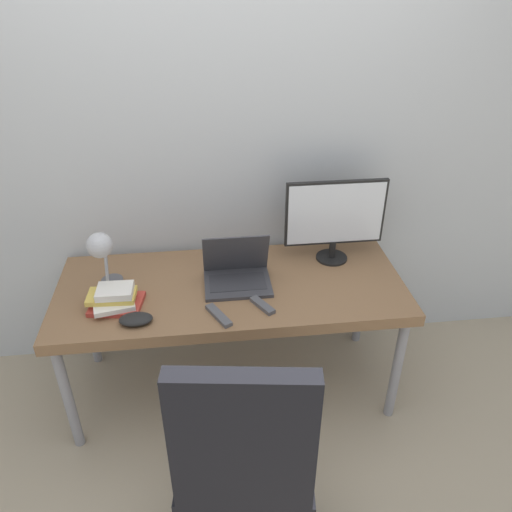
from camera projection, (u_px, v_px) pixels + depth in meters
The scene contains 11 objects.
ground_plane at pixel (240, 437), 2.57m from camera, with size 12.00×12.00×0.00m, color tan.
wall_back at pixel (222, 142), 2.57m from camera, with size 8.00×0.05×2.60m.
desk at pixel (231, 293), 2.54m from camera, with size 1.74×0.73×0.70m.
laptop at pixel (237, 273), 2.50m from camera, with size 0.33×0.26×0.26m.
monitor at pixel (335, 217), 2.59m from camera, with size 0.53×0.17×0.45m.
desk_lamp at pixel (101, 250), 2.30m from camera, with size 0.12×0.24×0.35m.
office_chair at pixel (245, 456), 1.78m from camera, with size 0.60×0.60×1.10m.
book_stack at pixel (114, 299), 2.33m from camera, with size 0.26×0.23×0.11m.
tv_remote at pixel (262, 305), 2.35m from camera, with size 0.11×0.15×0.02m.
media_remote at pixel (219, 315), 2.28m from camera, with size 0.12×0.18×0.02m.
game_controller at pixel (136, 319), 2.24m from camera, with size 0.15×0.10×0.04m.
Camera 1 is at (-0.12, -1.71, 2.14)m, focal length 35.00 mm.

